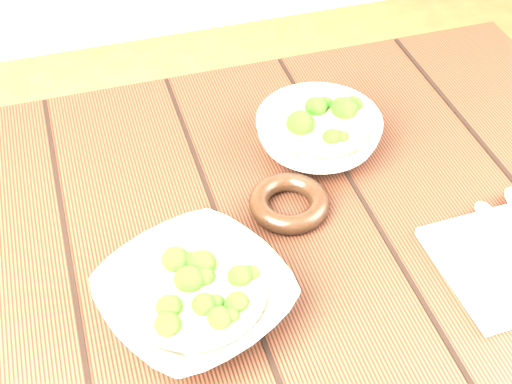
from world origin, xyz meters
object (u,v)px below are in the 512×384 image
Objects in this scene: soup_bowl_back at (318,133)px; trivet at (289,203)px; table at (246,303)px; soup_bowl_front at (195,296)px.

soup_bowl_back is 0.14m from trivet.
table is 0.16m from trivet.
table is 4.34× the size of soup_bowl_front.
table is 0.19m from soup_bowl_front.
trivet is at bearing 31.36° from table.
table is 0.27m from soup_bowl_back.
table is at bearing -135.65° from soup_bowl_back.
soup_bowl_front is at bearing -135.82° from soup_bowl_back.
soup_bowl_back reaches higher than trivet.
soup_bowl_front is (-0.08, -0.08, 0.15)m from table.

